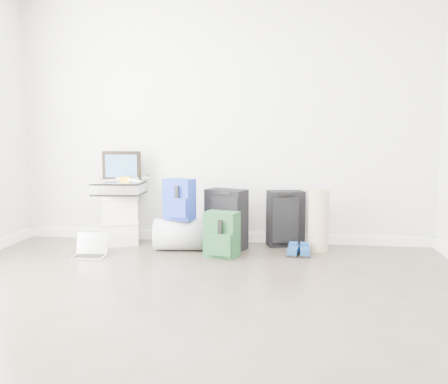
# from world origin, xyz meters

# --- Properties ---
(ground) EXTENTS (5.00, 5.00, 0.00)m
(ground) POSITION_xyz_m (0.00, 0.00, 0.00)
(ground) COLOR #373028
(ground) RESTS_ON ground
(room_envelope) EXTENTS (4.52, 5.02, 2.71)m
(room_envelope) POSITION_xyz_m (0.00, 0.02, 1.72)
(room_envelope) COLOR silver
(room_envelope) RESTS_ON ground
(boxes_stack) EXTENTS (0.46, 0.42, 0.54)m
(boxes_stack) POSITION_xyz_m (-1.08, 2.22, 0.27)
(boxes_stack) COLOR silver
(boxes_stack) RESTS_ON ground
(briefcase) EXTENTS (0.52, 0.40, 0.15)m
(briefcase) POSITION_xyz_m (-1.08, 2.22, 0.61)
(briefcase) COLOR #B2B2B7
(briefcase) RESTS_ON boxes_stack
(painting) EXTENTS (0.43, 0.04, 0.32)m
(painting) POSITION_xyz_m (-1.08, 2.31, 0.84)
(painting) COLOR black
(painting) RESTS_ON briefcase
(drone) EXTENTS (0.46, 0.46, 0.05)m
(drone) POSITION_xyz_m (-1.00, 2.20, 0.71)
(drone) COLOR gold
(drone) RESTS_ON briefcase
(duffel_bag) EXTENTS (0.55, 0.37, 0.32)m
(duffel_bag) POSITION_xyz_m (-0.38, 2.05, 0.16)
(duffel_bag) COLOR gray
(duffel_bag) RESTS_ON ground
(blue_backpack) EXTENTS (0.33, 0.29, 0.41)m
(blue_backpack) POSITION_xyz_m (-0.38, 2.02, 0.52)
(blue_backpack) COLOR navy
(blue_backpack) RESTS_ON duffel_bag
(large_suitcase) EXTENTS (0.46, 0.39, 0.62)m
(large_suitcase) POSITION_xyz_m (0.08, 2.15, 0.31)
(large_suitcase) COLOR black
(large_suitcase) RESTS_ON ground
(green_backpack) EXTENTS (0.36, 0.31, 0.44)m
(green_backpack) POSITION_xyz_m (0.07, 1.82, 0.21)
(green_backpack) COLOR #153B1F
(green_backpack) RESTS_ON ground
(carry_on) EXTENTS (0.42, 0.33, 0.59)m
(carry_on) POSITION_xyz_m (0.69, 2.37, 0.29)
(carry_on) COLOR black
(carry_on) RESTS_ON ground
(shoes) EXTENTS (0.22, 0.26, 0.08)m
(shoes) POSITION_xyz_m (0.82, 1.98, 0.04)
(shoes) COLOR black
(shoes) RESTS_ON ground
(rolled_rug) EXTENTS (0.20, 0.20, 0.62)m
(rolled_rug) POSITION_xyz_m (1.02, 2.20, 0.31)
(rolled_rug) COLOR tan
(rolled_rug) RESTS_ON ground
(laptop) EXTENTS (0.32, 0.24, 0.22)m
(laptop) POSITION_xyz_m (-1.20, 1.68, 0.05)
(laptop) COLOR #BBBABF
(laptop) RESTS_ON ground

